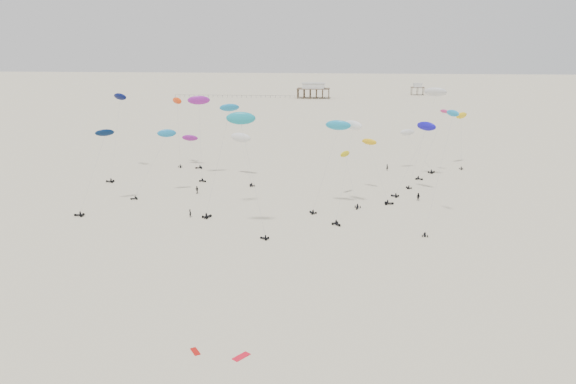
# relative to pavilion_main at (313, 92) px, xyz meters

# --- Properties ---
(ground_plane) EXTENTS (900.00, 900.00, 0.00)m
(ground_plane) POSITION_rel_pavilion_main_xyz_m (10.00, -150.00, -4.22)
(ground_plane) COLOR beige
(pavilion_main) EXTENTS (21.00, 13.00, 9.80)m
(pavilion_main) POSITION_rel_pavilion_main_xyz_m (0.00, 0.00, 0.00)
(pavilion_main) COLOR brown
(pavilion_main) RESTS_ON ground
(pavilion_small) EXTENTS (9.00, 7.00, 8.00)m
(pavilion_small) POSITION_rel_pavilion_main_xyz_m (70.00, 30.00, -0.74)
(pavilion_small) COLOR brown
(pavilion_small) RESTS_ON ground
(pier_fence) EXTENTS (80.20, 0.20, 1.50)m
(pier_fence) POSITION_rel_pavilion_main_xyz_m (-52.00, -0.00, -3.45)
(pier_fence) COLOR black
(pier_fence) RESTS_ON ground
(rig_0) EXTENTS (4.69, 9.53, 15.99)m
(rig_0) POSITION_rel_pavilion_main_xyz_m (54.46, -200.83, 8.50)
(rig_0) COLOR black
(rig_0) RESTS_ON ground
(rig_1) EXTENTS (7.43, 12.72, 23.81)m
(rig_1) POSITION_rel_pavilion_main_xyz_m (39.82, -258.72, 10.44)
(rig_1) COLOR black
(rig_1) RESTS_ON ground
(rig_2) EXTENTS (6.05, 12.29, 18.04)m
(rig_2) POSITION_rel_pavilion_main_xyz_m (-32.33, -253.24, 7.33)
(rig_2) COLOR black
(rig_2) RESTS_ON ground
(rig_3) EXTENTS (5.32, 12.99, 13.78)m
(rig_3) POSITION_rel_pavilion_main_xyz_m (22.10, -242.23, 2.25)
(rig_3) COLOR black
(rig_3) RESTS_ON ground
(rig_4) EXTENTS (6.42, 16.35, 21.25)m
(rig_4) POSITION_rel_pavilion_main_xyz_m (21.87, -250.42, 10.29)
(rig_4) COLOR black
(rig_4) RESTS_ON ground
(rig_5) EXTENTS (7.63, 8.23, 23.34)m
(rig_5) POSITION_rel_pavilion_main_xyz_m (-4.47, -254.87, 10.84)
(rig_5) COLOR black
(rig_5) RESTS_ON ground
(rig_6) EXTENTS (4.20, 4.38, 20.26)m
(rig_6) POSITION_rel_pavilion_main_xyz_m (-26.98, -210.59, 11.70)
(rig_6) COLOR black
(rig_6) RESTS_ON ground
(rig_7) EXTENTS (7.46, 14.40, 16.56)m
(rig_7) POSITION_rel_pavilion_main_xyz_m (28.13, -236.53, 4.12)
(rig_7) COLOR black
(rig_7) RESTS_ON ground
(rig_8) EXTENTS (8.90, 7.18, 19.76)m
(rig_8) POSITION_rel_pavilion_main_xyz_m (18.78, -249.34, 12.17)
(rig_8) COLOR black
(rig_8) RESTS_ON ground
(rig_9) EXTENTS (7.35, 6.80, 9.75)m
(rig_9) POSITION_rel_pavilion_main_xyz_m (-23.71, -209.03, 2.50)
(rig_9) COLOR black
(rig_9) RESTS_ON ground
(rig_10) EXTENTS (5.27, 17.34, 24.07)m
(rig_10) POSITION_rel_pavilion_main_xyz_m (-40.93, -219.74, 12.08)
(rig_10) COLOR black
(rig_10) RESTS_ON ground
(rig_11) EXTENTS (9.29, 10.21, 19.06)m
(rig_11) POSITION_rel_pavilion_main_xyz_m (43.69, -216.56, 3.70)
(rig_11) COLOR black
(rig_11) RESTS_ON ground
(rig_12) EXTENTS (10.04, 7.86, 16.49)m
(rig_12) POSITION_rel_pavilion_main_xyz_m (-21.85, -241.50, 8.17)
(rig_12) COLOR black
(rig_12) RESTS_ON ground
(rig_13) EXTENTS (8.32, 5.00, 23.32)m
(rig_13) POSITION_rel_pavilion_main_xyz_m (2.34, -267.40, 15.71)
(rig_13) COLOR black
(rig_13) RESTS_ON ground
(rig_14) EXTENTS (6.25, 7.59, 22.20)m
(rig_14) POSITION_rel_pavilion_main_xyz_m (-17.15, -223.85, 14.20)
(rig_14) COLOR black
(rig_14) RESTS_ON ground
(rig_15) EXTENTS (10.60, 12.49, 25.41)m
(rig_15) POSITION_rel_pavilion_main_xyz_m (42.98, -221.08, 17.09)
(rig_15) COLOR black
(rig_15) RESTS_ON ground
(rig_16) EXTENTS (10.44, 7.05, 12.55)m
(rig_16) POSITION_rel_pavilion_main_xyz_m (40.31, -208.69, 3.66)
(rig_16) COLOR black
(rig_16) RESTS_ON ground
(rig_17) EXTENTS (10.59, 8.00, 17.88)m
(rig_17) POSITION_rel_pavilion_main_xyz_m (38.86, -233.98, 9.63)
(rig_17) COLOR black
(rig_17) RESTS_ON ground
(rig_18) EXTENTS (8.89, 14.20, 14.77)m
(rig_18) POSITION_rel_pavilion_main_xyz_m (-6.63, -221.33, 5.50)
(rig_18) COLOR black
(rig_18) RESTS_ON ground
(spectator_0) EXTENTS (0.87, 0.84, 1.99)m
(spectator_0) POSITION_rel_pavilion_main_xyz_m (-10.92, -258.24, -4.22)
(spectator_0) COLOR black
(spectator_0) RESTS_ON ground
(spectator_1) EXTENTS (1.22, 1.11, 2.16)m
(spectator_1) POSITION_rel_pavilion_main_xyz_m (38.03, -240.72, -4.22)
(spectator_1) COLOR black
(spectator_1) RESTS_ON ground
(spectator_2) EXTENTS (1.45, 1.25, 2.16)m
(spectator_2) POSITION_rel_pavilion_main_xyz_m (-14.39, -239.53, -4.22)
(spectator_2) COLOR black
(spectator_2) RESTS_ON ground
(spectator_3) EXTENTS (0.93, 0.91, 2.12)m
(spectator_3) POSITION_rel_pavilion_main_xyz_m (33.10, -209.46, -4.22)
(spectator_3) COLOR black
(spectator_3) RESTS_ON ground
(grounded_kite_a) EXTENTS (2.04, 2.30, 0.08)m
(grounded_kite_a) POSITION_rel_pavilion_main_xyz_m (9.42, -310.30, -4.22)
(grounded_kite_a) COLOR red
(grounded_kite_a) RESTS_ON ground
(grounded_kite_b) EXTENTS (1.59, 1.88, 0.07)m
(grounded_kite_b) POSITION_rel_pavilion_main_xyz_m (3.80, -309.73, -4.22)
(grounded_kite_b) COLOR #B5100B
(grounded_kite_b) RESTS_ON ground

